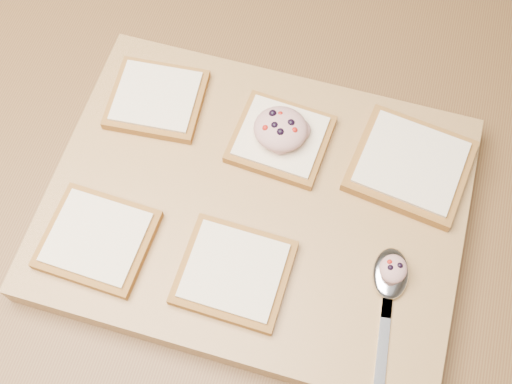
{
  "coord_description": "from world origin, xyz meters",
  "views": [
    {
      "loc": [
        0.25,
        -0.33,
        1.62
      ],
      "look_at": [
        0.17,
        -0.04,
        0.96
      ],
      "focal_mm": 45.0,
      "sensor_mm": 36.0,
      "label": 1
    }
  ],
  "objects_px": {
    "spoon": "(389,286)",
    "cutting_board": "(256,207)",
    "tuna_salad_dollop": "(281,129)",
    "bread_far_center": "(281,139)"
  },
  "relations": [
    {
      "from": "tuna_salad_dollop",
      "to": "spoon",
      "type": "distance_m",
      "value": 0.22
    },
    {
      "from": "spoon",
      "to": "bread_far_center",
      "type": "bearing_deg",
      "value": 138.28
    },
    {
      "from": "cutting_board",
      "to": "tuna_salad_dollop",
      "type": "relative_size",
      "value": 7.47
    },
    {
      "from": "cutting_board",
      "to": "spoon",
      "type": "height_order",
      "value": "spoon"
    },
    {
      "from": "bread_far_center",
      "to": "tuna_salad_dollop",
      "type": "distance_m",
      "value": 0.02
    },
    {
      "from": "cutting_board",
      "to": "spoon",
      "type": "xyz_separation_m",
      "value": [
        0.17,
        -0.06,
        0.03
      ]
    },
    {
      "from": "spoon",
      "to": "cutting_board",
      "type": "bearing_deg",
      "value": 160.41
    },
    {
      "from": "cutting_board",
      "to": "tuna_salad_dollop",
      "type": "xyz_separation_m",
      "value": [
        0.01,
        0.08,
        0.05
      ]
    },
    {
      "from": "cutting_board",
      "to": "bread_far_center",
      "type": "distance_m",
      "value": 0.09
    },
    {
      "from": "bread_far_center",
      "to": "spoon",
      "type": "xyz_separation_m",
      "value": [
        0.16,
        -0.14,
        -0.0
      ]
    }
  ]
}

